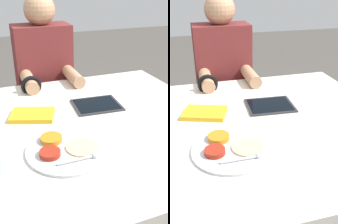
% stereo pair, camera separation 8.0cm
% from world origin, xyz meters
% --- Properties ---
extents(dining_table, '(1.27, 1.05, 0.76)m').
position_xyz_m(dining_table, '(0.00, 0.00, 0.38)').
color(dining_table, beige).
rests_on(dining_table, ground_plane).
extents(thali_tray, '(0.29, 0.29, 0.03)m').
position_xyz_m(thali_tray, '(-0.10, -0.17, 0.77)').
color(thali_tray, '#B7BABF').
rests_on(thali_tray, dining_table).
extents(red_notebook, '(0.22, 0.18, 0.02)m').
position_xyz_m(red_notebook, '(-0.16, 0.12, 0.77)').
color(red_notebook, silver).
rests_on(red_notebook, dining_table).
extents(tablet_device, '(0.23, 0.19, 0.01)m').
position_xyz_m(tablet_device, '(0.15, 0.13, 0.76)').
color(tablet_device, '#28282D').
rests_on(tablet_device, dining_table).
extents(person_diner, '(0.35, 0.44, 1.23)m').
position_xyz_m(person_diner, '(0.01, 0.68, 0.58)').
color(person_diner, black).
rests_on(person_diner, ground_plane).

